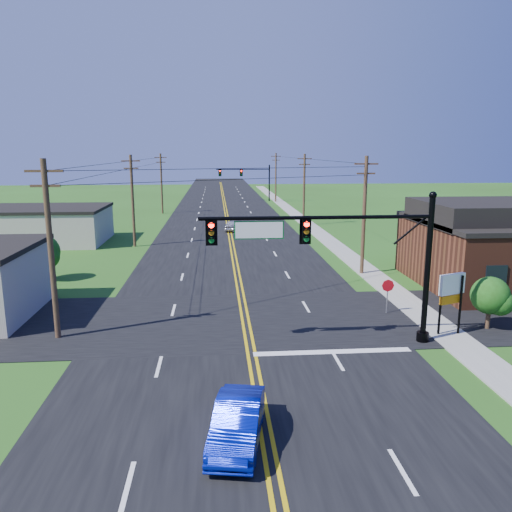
{
  "coord_description": "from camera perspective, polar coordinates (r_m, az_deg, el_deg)",
  "views": [
    {
      "loc": [
        -1.38,
        -14.74,
        9.33
      ],
      "look_at": [
        0.62,
        10.0,
        4.1
      ],
      "focal_mm": 35.0,
      "sensor_mm": 36.0,
      "label": 1
    }
  ],
  "objects": [
    {
      "name": "tree_left",
      "position": [
        39.5,
        -23.17,
        0.48
      ],
      "size": [
        2.4,
        2.4,
        3.37
      ],
      "color": "#3C2D1B",
      "rests_on": "ground"
    },
    {
      "name": "shrub_corner",
      "position": [
        29.16,
        25.19,
        -4.13
      ],
      "size": [
        2.0,
        2.0,
        2.86
      ],
      "color": "#3C2D1B",
      "rests_on": "ground"
    },
    {
      "name": "distant_car",
      "position": [
        59.53,
        -2.74,
        3.48
      ],
      "size": [
        2.05,
        3.84,
        1.24
      ],
      "primitive_type": "imported",
      "rotation": [
        0.0,
        0.0,
        2.98
      ],
      "color": "#BBBABF",
      "rests_on": "ground"
    },
    {
      "name": "utility_pole_left_c",
      "position": [
        77.3,
        -10.75,
        8.28
      ],
      "size": [
        1.8,
        0.28,
        9.0
      ],
      "color": "#3C2D1B",
      "rests_on": "ground"
    },
    {
      "name": "sidewalk",
      "position": [
        56.78,
        7.53,
        2.38
      ],
      "size": [
        2.0,
        160.0,
        0.08
      ],
      "primitive_type": "cube",
      "color": "gray",
      "rests_on": "ground"
    },
    {
      "name": "utility_pole_right_a",
      "position": [
        38.68,
        12.26,
        4.79
      ],
      "size": [
        1.8,
        0.28,
        9.0
      ],
      "color": "#3C2D1B",
      "rests_on": "ground"
    },
    {
      "name": "pylon_sign",
      "position": [
        27.25,
        21.45,
        -3.72
      ],
      "size": [
        1.55,
        0.79,
        3.26
      ],
      "rotation": [
        0.0,
        0.0,
        0.38
      ],
      "color": "black",
      "rests_on": "ground"
    },
    {
      "name": "signal_mast_main",
      "position": [
        23.89,
        9.32,
        0.69
      ],
      "size": [
        11.3,
        0.6,
        7.48
      ],
      "color": "black",
      "rests_on": "ground"
    },
    {
      "name": "utility_pole_left_a",
      "position": [
        26.44,
        -22.43,
        0.96
      ],
      "size": [
        1.8,
        0.28,
        9.0
      ],
      "color": "#3C2D1B",
      "rests_on": "ground"
    },
    {
      "name": "signal_mast_far",
      "position": [
        95.04,
        -1.12,
        9.01
      ],
      "size": [
        10.98,
        0.6,
        7.48
      ],
      "color": "black",
      "rests_on": "ground"
    },
    {
      "name": "utility_pole_right_b",
      "position": [
        63.89,
        5.52,
        7.71
      ],
      "size": [
        1.8,
        0.28,
        9.0
      ],
      "color": "#3C2D1B",
      "rests_on": "ground"
    },
    {
      "name": "tree_right_back",
      "position": [
        44.8,
        18.29,
        2.66
      ],
      "size": [
        3.0,
        3.0,
        4.1
      ],
      "color": "#3C2D1B",
      "rests_on": "ground"
    },
    {
      "name": "blue_car",
      "position": [
        17.04,
        -2.14,
        -18.55
      ],
      "size": [
        2.18,
        4.41,
        1.39
      ],
      "primitive_type": "imported",
      "rotation": [
        0.0,
        0.0,
        -0.17
      ],
      "color": "#0716A1",
      "rests_on": "ground"
    },
    {
      "name": "cream_bldg_far",
      "position": [
        56.1,
        -22.92,
        3.3
      ],
      "size": [
        12.2,
        9.2,
        3.7
      ],
      "color": "#BAB49F",
      "rests_on": "ground"
    },
    {
      "name": "stop_sign",
      "position": [
        29.98,
        14.82,
        -3.68
      ],
      "size": [
        0.73,
        0.08,
        2.06
      ],
      "rotation": [
        0.0,
        0.0,
        0.0
      ],
      "color": "slate",
      "rests_on": "ground"
    },
    {
      "name": "road_cross",
      "position": [
        28.35,
        -1.59,
        -7.27
      ],
      "size": [
        70.0,
        10.0,
        0.04
      ],
      "primitive_type": "cube",
      "color": "black",
      "rests_on": "ground"
    },
    {
      "name": "utility_pole_right_c",
      "position": [
        93.52,
        2.28,
        9.07
      ],
      "size": [
        1.8,
        0.28,
        9.0
      ],
      "color": "#3C2D1B",
      "rests_on": "ground"
    },
    {
      "name": "utility_pole_left_b",
      "position": [
        50.61,
        -13.92,
        6.33
      ],
      "size": [
        1.8,
        0.28,
        9.0
      ],
      "color": "#3C2D1B",
      "rests_on": "ground"
    },
    {
      "name": "ground",
      "position": [
        17.5,
        0.65,
        -20.32
      ],
      "size": [
        260.0,
        260.0,
        0.0
      ],
      "primitive_type": "plane",
      "color": "#254C15",
      "rests_on": "ground"
    },
    {
      "name": "road_main",
      "position": [
        65.42,
        -3.37,
        3.7
      ],
      "size": [
        16.0,
        220.0,
        0.04
      ],
      "primitive_type": "cube",
      "color": "black",
      "rests_on": "ground"
    }
  ]
}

